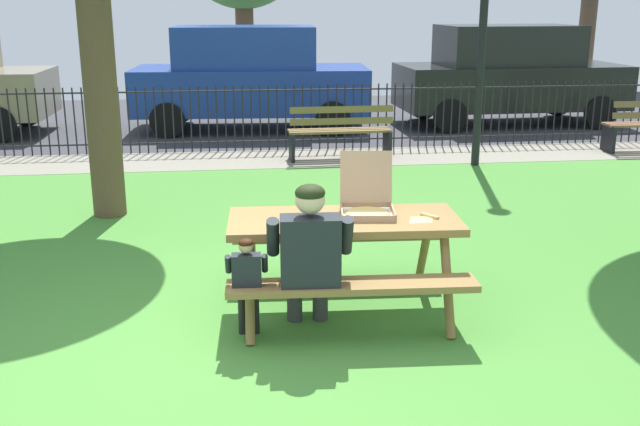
{
  "coord_description": "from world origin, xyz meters",
  "views": [
    {
      "loc": [
        0.09,
        -4.71,
        2.4
      ],
      "look_at": [
        0.78,
        0.96,
        0.75
      ],
      "focal_mm": 41.4,
      "sensor_mm": 36.0,
      "label": 1
    }
  ],
  "objects_px": {
    "pizza_slice_on_table": "(423,218)",
    "parked_car_right": "(509,73)",
    "parked_car_center": "(250,77)",
    "park_bench_center": "(340,133)",
    "picnic_table_foreground": "(344,239)",
    "pizza_box_open": "(367,202)",
    "adult_at_table": "(310,254)",
    "child_at_table": "(247,278)"
  },
  "relations": [
    {
      "from": "pizza_slice_on_table",
      "to": "parked_car_right",
      "type": "bearing_deg",
      "value": 65.53
    },
    {
      "from": "pizza_slice_on_table",
      "to": "parked_car_center",
      "type": "height_order",
      "value": "parked_car_center"
    },
    {
      "from": "parked_car_right",
      "to": "park_bench_center",
      "type": "bearing_deg",
      "value": -141.88
    },
    {
      "from": "picnic_table_foreground",
      "to": "pizza_slice_on_table",
      "type": "xyz_separation_m",
      "value": [
        0.6,
        -0.11,
        0.18
      ]
    },
    {
      "from": "park_bench_center",
      "to": "parked_car_center",
      "type": "height_order",
      "value": "parked_car_center"
    },
    {
      "from": "pizza_box_open",
      "to": "parked_car_right",
      "type": "relative_size",
      "value": 0.12
    },
    {
      "from": "picnic_table_foreground",
      "to": "park_bench_center",
      "type": "height_order",
      "value": "park_bench_center"
    },
    {
      "from": "adult_at_table",
      "to": "park_bench_center",
      "type": "distance_m",
      "value": 6.39
    },
    {
      "from": "pizza_slice_on_table",
      "to": "park_bench_center",
      "type": "distance_m",
      "value": 5.92
    },
    {
      "from": "pizza_slice_on_table",
      "to": "parked_car_center",
      "type": "relative_size",
      "value": 0.06
    },
    {
      "from": "parked_car_right",
      "to": "parked_car_center",
      "type": "bearing_deg",
      "value": 179.97
    },
    {
      "from": "pizza_slice_on_table",
      "to": "park_bench_center",
      "type": "relative_size",
      "value": 0.17
    },
    {
      "from": "child_at_table",
      "to": "parked_car_right",
      "type": "relative_size",
      "value": 0.18
    },
    {
      "from": "child_at_table",
      "to": "park_bench_center",
      "type": "xyz_separation_m",
      "value": [
        1.6,
        6.29,
        -0.08
      ]
    },
    {
      "from": "adult_at_table",
      "to": "child_at_table",
      "type": "bearing_deg",
      "value": -178.71
    },
    {
      "from": "pizza_slice_on_table",
      "to": "pizza_box_open",
      "type": "bearing_deg",
      "value": 151.2
    },
    {
      "from": "adult_at_table",
      "to": "parked_car_center",
      "type": "relative_size",
      "value": 0.26
    },
    {
      "from": "child_at_table",
      "to": "park_bench_center",
      "type": "distance_m",
      "value": 6.5
    },
    {
      "from": "parked_car_center",
      "to": "parked_car_right",
      "type": "bearing_deg",
      "value": -0.03
    },
    {
      "from": "pizza_slice_on_table",
      "to": "parked_car_center",
      "type": "xyz_separation_m",
      "value": [
        -1.08,
        8.91,
        0.23
      ]
    },
    {
      "from": "pizza_box_open",
      "to": "child_at_table",
      "type": "bearing_deg",
      "value": -147.97
    },
    {
      "from": "parked_car_center",
      "to": "child_at_table",
      "type": "bearing_deg",
      "value": -91.83
    },
    {
      "from": "pizza_box_open",
      "to": "child_at_table",
      "type": "distance_m",
      "value": 1.21
    },
    {
      "from": "pizza_box_open",
      "to": "pizza_slice_on_table",
      "type": "relative_size",
      "value": 1.92
    },
    {
      "from": "child_at_table",
      "to": "park_bench_center",
      "type": "relative_size",
      "value": 0.5
    },
    {
      "from": "parked_car_right",
      "to": "pizza_slice_on_table",
      "type": "bearing_deg",
      "value": -114.47
    },
    {
      "from": "picnic_table_foreground",
      "to": "parked_car_center",
      "type": "distance_m",
      "value": 8.83
    },
    {
      "from": "adult_at_table",
      "to": "park_bench_center",
      "type": "bearing_deg",
      "value": 79.6
    },
    {
      "from": "child_at_table",
      "to": "picnic_table_foreground",
      "type": "bearing_deg",
      "value": 32.64
    },
    {
      "from": "pizza_slice_on_table",
      "to": "adult_at_table",
      "type": "distance_m",
      "value": 1.01
    },
    {
      "from": "pizza_slice_on_table",
      "to": "parked_car_center",
      "type": "bearing_deg",
      "value": 96.91
    },
    {
      "from": "child_at_table",
      "to": "parked_car_right",
      "type": "distance_m",
      "value": 10.78
    },
    {
      "from": "child_at_table",
      "to": "park_bench_center",
      "type": "bearing_deg",
      "value": 75.71
    },
    {
      "from": "parked_car_center",
      "to": "adult_at_table",
      "type": "bearing_deg",
      "value": -89.05
    },
    {
      "from": "pizza_box_open",
      "to": "adult_at_table",
      "type": "distance_m",
      "value": 0.82
    },
    {
      "from": "picnic_table_foreground",
      "to": "park_bench_center",
      "type": "distance_m",
      "value": 5.86
    },
    {
      "from": "pizza_slice_on_table",
      "to": "child_at_table",
      "type": "height_order",
      "value": "child_at_table"
    },
    {
      "from": "adult_at_table",
      "to": "parked_car_center",
      "type": "height_order",
      "value": "parked_car_center"
    },
    {
      "from": "pizza_slice_on_table",
      "to": "adult_at_table",
      "type": "relative_size",
      "value": 0.23
    },
    {
      "from": "picnic_table_foreground",
      "to": "adult_at_table",
      "type": "distance_m",
      "value": 0.59
    },
    {
      "from": "picnic_table_foreground",
      "to": "adult_at_table",
      "type": "relative_size",
      "value": 1.57
    },
    {
      "from": "picnic_table_foreground",
      "to": "parked_car_right",
      "type": "bearing_deg",
      "value": 62.11
    }
  ]
}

